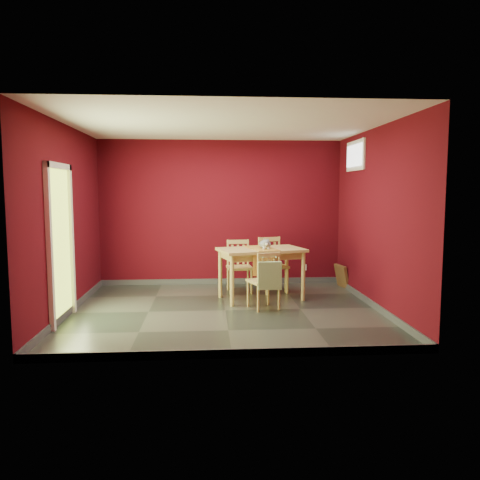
{
  "coord_description": "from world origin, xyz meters",
  "views": [
    {
      "loc": [
        -0.26,
        -6.77,
        1.77
      ],
      "look_at": [
        0.25,
        0.45,
        1.0
      ],
      "focal_mm": 35.0,
      "sensor_mm": 36.0,
      "label": 1
    }
  ],
  "objects": [
    {
      "name": "outlet_plate",
      "position": [
        1.6,
        1.99,
        0.3
      ],
      "size": [
        0.08,
        0.02,
        0.12
      ],
      "primitive_type": "cube",
      "color": "silver",
      "rests_on": "room_shell"
    },
    {
      "name": "window",
      "position": [
        2.23,
        1.0,
        2.35
      ],
      "size": [
        0.05,
        0.9,
        0.5
      ],
      "color": "white",
      "rests_on": "room_shell"
    },
    {
      "name": "chair_near",
      "position": [
        0.59,
        0.05,
        0.44
      ],
      "size": [
        0.52,
        0.52,
        0.87
      ],
      "color": "tan",
      "rests_on": "ground"
    },
    {
      "name": "chair_far_left",
      "position": [
        0.29,
        1.29,
        0.46
      ],
      "size": [
        0.45,
        0.45,
        0.9
      ],
      "color": "tan",
      "rests_on": "ground"
    },
    {
      "name": "ground",
      "position": [
        0.0,
        0.0,
        0.0
      ],
      "size": [
        4.5,
        4.5,
        0.0
      ],
      "primitive_type": "plane",
      "color": "#2D342D",
      "rests_on": "ground"
    },
    {
      "name": "doorway",
      "position": [
        -2.23,
        -0.4,
        1.12
      ],
      "size": [
        0.06,
        1.01,
        2.13
      ],
      "color": "#B7D838",
      "rests_on": "ground"
    },
    {
      "name": "room_shell",
      "position": [
        0.0,
        0.0,
        0.05
      ],
      "size": [
        4.5,
        4.5,
        4.5
      ],
      "color": "#4A0710",
      "rests_on": "ground"
    },
    {
      "name": "cat",
      "position": [
        0.67,
        0.67,
        0.93
      ],
      "size": [
        0.33,
        0.43,
        0.19
      ],
      "primitive_type": null,
      "rotation": [
        0.0,
        0.0,
        0.39
      ],
      "color": "slate",
      "rests_on": "table_runner"
    },
    {
      "name": "dining_table",
      "position": [
        0.61,
        0.7,
        0.73
      ],
      "size": [
        1.49,
        1.09,
        0.83
      ],
      "color": "tan",
      "rests_on": "ground"
    },
    {
      "name": "chair_far_right",
      "position": [
        0.87,
        1.25,
        0.49
      ],
      "size": [
        0.54,
        0.54,
        0.95
      ],
      "color": "tan",
      "rests_on": "ground"
    },
    {
      "name": "picture_frame",
      "position": [
        2.19,
        1.49,
        0.21
      ],
      "size": [
        0.2,
        0.43,
        0.42
      ],
      "color": "brown",
      "rests_on": "ground"
    },
    {
      "name": "table_runner",
      "position": [
        0.61,
        0.57,
        0.77
      ],
      "size": [
        0.54,
        0.83,
        0.38
      ],
      "color": "#B1812D",
      "rests_on": "dining_table"
    },
    {
      "name": "tote_bag",
      "position": [
        0.64,
        -0.16,
        0.55
      ],
      "size": [
        0.34,
        0.2,
        0.47
      ],
      "color": "#7D9961",
      "rests_on": "chair_near"
    }
  ]
}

